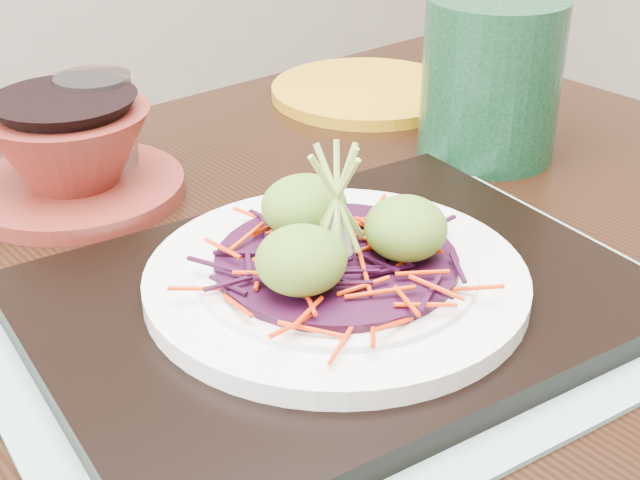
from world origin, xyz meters
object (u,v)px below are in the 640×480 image
white_plate (336,278)px  terracotta_bowl_set (72,158)px  serving_tray (336,300)px  water_glass (98,127)px  yellow_plate (367,92)px  green_jar (491,79)px  dining_table (251,400)px

white_plate → terracotta_bowl_set: bearing=108.0°
serving_tray → water_glass: water_glass is taller
terracotta_bowl_set → yellow_plate: 0.36m
serving_tray → white_plate: 0.02m
yellow_plate → green_jar: bearing=-88.5°
dining_table → water_glass: water_glass is taller
white_plate → dining_table: bearing=125.8°
serving_tray → white_plate: (0.00, -0.00, 0.02)m
water_glass → terracotta_bowl_set: (-0.03, -0.03, -0.01)m
water_glass → terracotta_bowl_set: size_ratio=0.46×
white_plate → green_jar: (0.26, 0.16, 0.04)m
white_plate → water_glass: size_ratio=2.73×
serving_tray → water_glass: 0.30m
yellow_plate → water_glass: bearing=-171.3°
dining_table → white_plate: bearing=-62.6°
yellow_plate → terracotta_bowl_set: bearing=-167.8°
serving_tray → green_jar: green_jar is taller
serving_tray → water_glass: (-0.05, 0.30, 0.03)m
white_plate → terracotta_bowl_set: size_ratio=1.26×
dining_table → terracotta_bowl_set: size_ratio=6.09×
green_jar → water_glass: bearing=156.4°
serving_tray → terracotta_bowl_set: 0.28m
water_glass → serving_tray: bearing=-79.6°
water_glass → white_plate: bearing=-79.6°
white_plate → green_jar: size_ratio=1.72×
dining_table → green_jar: green_jar is taller
terracotta_bowl_set → yellow_plate: bearing=12.2°
terracotta_bowl_set → yellow_plate: (0.35, 0.07, -0.03)m
serving_tray → green_jar: size_ratio=2.64×
white_plate → yellow_plate: size_ratio=1.20×
serving_tray → terracotta_bowl_set: size_ratio=1.93×
water_glass → green_jar: 0.35m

